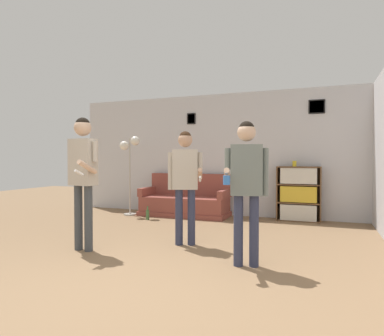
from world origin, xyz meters
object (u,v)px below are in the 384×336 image
at_px(couch, 185,202).
at_px(drinking_cup, 294,164).
at_px(bookshelf, 299,194).
at_px(person_watcher_holding_cup, 246,177).
at_px(person_player_foreground_left, 83,168).
at_px(person_player_foreground_center, 185,175).
at_px(bottle_on_floor, 148,214).
at_px(floor_lamp, 130,154).

xyz_separation_m(couch, drinking_cup, (2.30, 0.19, 0.86)).
distance_m(bookshelf, person_watcher_holding_cup, 3.33).
bearing_deg(person_player_foreground_left, person_player_foreground_center, 33.31).
xyz_separation_m(bookshelf, person_player_foreground_center, (-1.40, -2.61, 0.46)).
distance_m(bookshelf, bottle_on_floor, 3.10).
distance_m(person_player_foreground_center, bottle_on_floor, 2.41).
bearing_deg(couch, person_watcher_holding_cup, -56.78).
distance_m(bookshelf, floor_lamp, 3.70).
bearing_deg(person_player_foreground_center, drinking_cup, 63.18).
xyz_separation_m(floor_lamp, person_watcher_holding_cup, (3.19, -2.69, -0.34)).
distance_m(couch, person_watcher_holding_cup, 3.75).
bearing_deg(drinking_cup, bottle_on_floor, -161.34).
height_order(bottle_on_floor, drinking_cup, drinking_cup).
relative_size(floor_lamp, person_player_foreground_left, 0.97).
relative_size(person_player_foreground_center, drinking_cup, 14.62).
height_order(couch, person_watcher_holding_cup, person_watcher_holding_cup).
xyz_separation_m(person_player_foreground_center, drinking_cup, (1.32, 2.61, 0.15)).
relative_size(person_player_foreground_center, person_watcher_holding_cup, 0.98).
bearing_deg(bookshelf, floor_lamp, -170.78).
height_order(person_player_foreground_center, drinking_cup, person_player_foreground_center).
relative_size(floor_lamp, bottle_on_floor, 6.30).
xyz_separation_m(couch, bottle_on_floor, (-0.53, -0.76, -0.19)).
xyz_separation_m(bookshelf, bottle_on_floor, (-2.91, -0.96, -0.44)).
bearing_deg(person_player_foreground_center, couch, 112.15).
bearing_deg(floor_lamp, couch, 18.09).
relative_size(couch, person_player_foreground_left, 1.07).
bearing_deg(floor_lamp, drinking_cup, 9.45).
bearing_deg(person_player_foreground_center, bookshelf, 61.71).
bearing_deg(bookshelf, drinking_cup, 179.79).
xyz_separation_m(person_player_foreground_center, person_watcher_holding_cup, (1.03, -0.67, 0.03)).
xyz_separation_m(couch, person_player_foreground_center, (0.98, -2.41, 0.71)).
relative_size(floor_lamp, drinking_cup, 15.55).
xyz_separation_m(couch, person_watcher_holding_cup, (2.02, -3.08, 0.74)).
bearing_deg(person_watcher_holding_cup, drinking_cup, 85.06).
bearing_deg(couch, person_player_foreground_left, -93.60).
bearing_deg(couch, floor_lamp, -161.91).
bearing_deg(person_player_foreground_left, floor_lamp, 109.23).
distance_m(person_watcher_holding_cup, bottle_on_floor, 3.56).
height_order(couch, bookshelf, bookshelf).
height_order(couch, bottle_on_floor, couch).
height_order(floor_lamp, person_watcher_holding_cup, floor_lamp).
bearing_deg(drinking_cup, bookshelf, -0.21).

